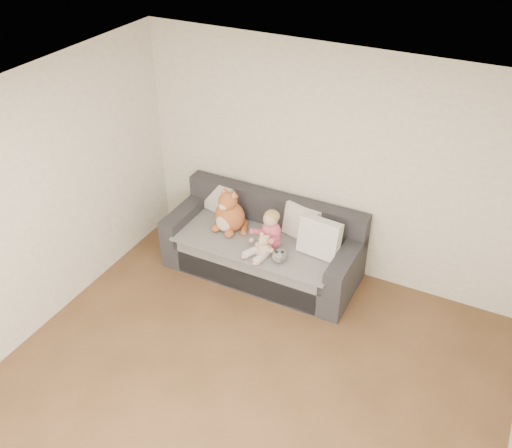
# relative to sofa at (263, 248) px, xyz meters

# --- Properties ---
(room_shell) EXTENTS (5.00, 5.00, 5.00)m
(room_shell) POSITION_rel_sofa_xyz_m (0.62, -1.64, 0.99)
(room_shell) COLOR brown
(room_shell) RESTS_ON ground
(sofa) EXTENTS (2.20, 0.94, 0.85)m
(sofa) POSITION_rel_sofa_xyz_m (0.00, 0.00, 0.00)
(sofa) COLOR #26262B
(sofa) RESTS_ON ground
(cushion_left) EXTENTS (0.43, 0.27, 0.38)m
(cushion_left) POSITION_rel_sofa_xyz_m (-0.70, 0.24, 0.35)
(cushion_left) COLOR silver
(cushion_left) RESTS_ON sofa
(cushion_right_back) EXTENTS (0.45, 0.29, 0.39)m
(cushion_right_back) POSITION_rel_sofa_xyz_m (0.38, 0.19, 0.35)
(cushion_right_back) COLOR silver
(cushion_right_back) RESTS_ON sofa
(cushion_right_front) EXTENTS (0.47, 0.24, 0.43)m
(cushion_right_front) POSITION_rel_sofa_xyz_m (0.67, -0.02, 0.37)
(cushion_right_front) COLOR silver
(cushion_right_front) RESTS_ON sofa
(toddler) EXTENTS (0.33, 0.49, 0.48)m
(toddler) POSITION_rel_sofa_xyz_m (0.16, -0.20, 0.36)
(toddler) COLOR #DB4D60
(toddler) RESTS_ON sofa
(plush_cat) EXTENTS (0.43, 0.37, 0.54)m
(plush_cat) POSITION_rel_sofa_xyz_m (-0.41, -0.05, 0.36)
(plush_cat) COLOR #AA5325
(plush_cat) RESTS_ON sofa
(teddy_bear) EXTENTS (0.21, 0.17, 0.27)m
(teddy_bear) POSITION_rel_sofa_xyz_m (0.16, -0.31, 0.27)
(teddy_bear) COLOR beige
(teddy_bear) RESTS_ON sofa
(plush_cow) EXTENTS (0.16, 0.23, 0.19)m
(plush_cow) POSITION_rel_sofa_xyz_m (0.36, -0.35, 0.24)
(plush_cow) COLOR white
(plush_cow) RESTS_ON sofa
(sippy_cup) EXTENTS (0.11, 0.08, 0.12)m
(sippy_cup) POSITION_rel_sofa_xyz_m (0.11, -0.25, 0.22)
(sippy_cup) COLOR #423186
(sippy_cup) RESTS_ON sofa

